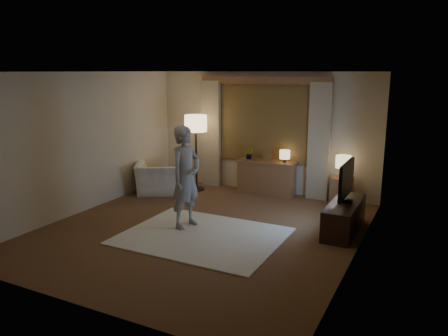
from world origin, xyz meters
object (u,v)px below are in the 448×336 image
Objects in this scene: armchair at (161,178)px; tv_stand at (344,217)px; person at (186,177)px; side_table at (342,191)px; sideboard at (266,178)px.

armchair reaches higher than tv_stand.
side_table is at bearing -31.07° from person.
tv_stand is 0.81× the size of person.
sideboard is 2.29m from armchair.
tv_stand is at bearing -37.48° from sideboard.
side_table reaches higher than tv_stand.
person reaches higher than side_table.
sideboard reaches higher than tv_stand.
armchair is 0.60× the size of person.
person is (-0.46, -2.51, 0.53)m from sideboard.
sideboard is 2.14× the size of side_table.
armchair is 3.81m from side_table.
tv_stand is (1.97, -1.51, -0.10)m from sideboard.
person is (-2.08, -2.46, 0.60)m from side_table.
side_table is 0.33× the size of person.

